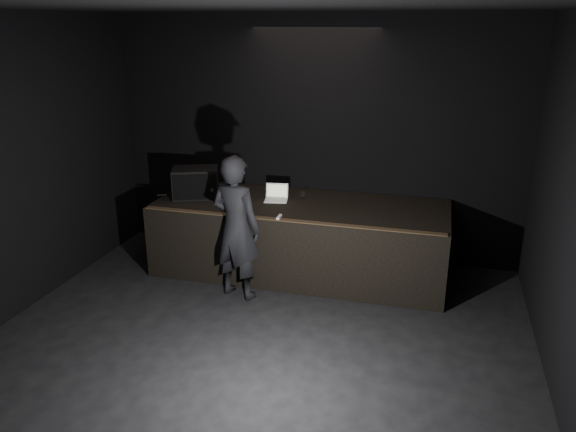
% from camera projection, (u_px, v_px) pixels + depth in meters
% --- Properties ---
extents(ground, '(7.00, 7.00, 0.00)m').
position_uv_depth(ground, '(233.00, 382.00, 5.55)').
color(ground, black).
rests_on(ground, ground).
extents(room_walls, '(6.10, 7.10, 3.52)m').
position_uv_depth(room_walls, '(225.00, 185.00, 4.89)').
color(room_walls, black).
rests_on(room_walls, ground).
extents(stage_riser, '(4.00, 1.50, 1.00)m').
position_uv_depth(stage_riser, '(300.00, 238.00, 7.88)').
color(stage_riser, black).
rests_on(stage_riser, ground).
extents(riser_lip, '(3.92, 0.10, 0.01)m').
position_uv_depth(riser_lip, '(287.00, 220.00, 7.06)').
color(riser_lip, brown).
rests_on(riser_lip, stage_riser).
extents(stage_monitor, '(0.75, 0.65, 0.42)m').
position_uv_depth(stage_monitor, '(196.00, 183.00, 7.94)').
color(stage_monitor, black).
rests_on(stage_monitor, stage_riser).
extents(cable, '(0.82, 0.51, 0.02)m').
position_uv_depth(cable, '(190.00, 193.00, 8.18)').
color(cable, black).
rests_on(cable, stage_riser).
extents(laptop, '(0.35, 0.33, 0.22)m').
position_uv_depth(laptop, '(276.00, 196.00, 7.87)').
color(laptop, silver).
rests_on(laptop, stage_riser).
extents(beer_can, '(0.07, 0.07, 0.16)m').
position_uv_depth(beer_can, '(222.00, 201.00, 7.57)').
color(beer_can, silver).
rests_on(beer_can, stage_riser).
extents(plastic_cup, '(0.07, 0.07, 0.09)m').
position_uv_depth(plastic_cup, '(303.00, 195.00, 7.96)').
color(plastic_cup, white).
rests_on(plastic_cup, stage_riser).
extents(wii_remote, '(0.05, 0.17, 0.03)m').
position_uv_depth(wii_remote, '(279.00, 217.00, 7.14)').
color(wii_remote, white).
rests_on(wii_remote, stage_riser).
extents(person, '(0.77, 0.60, 1.86)m').
position_uv_depth(person, '(236.00, 228.00, 7.02)').
color(person, black).
rests_on(person, ground).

